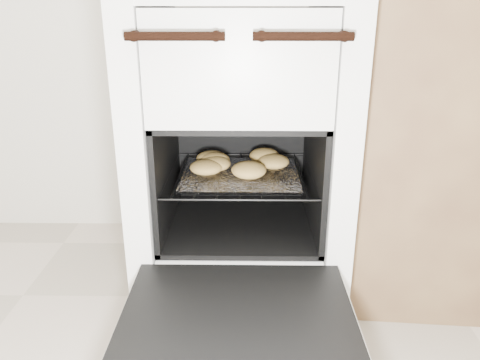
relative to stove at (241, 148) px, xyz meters
name	(u,v)px	position (x,y,z in m)	size (l,w,h in m)	color
stove	(241,148)	(0.00, 0.00, 0.00)	(0.59, 0.66, 0.91)	white
oven_door	(238,318)	(0.00, -0.50, -0.25)	(0.53, 0.41, 0.04)	black
oven_rack	(240,174)	(0.00, -0.07, -0.06)	(0.43, 0.41, 0.01)	black
foil_sheet	(240,175)	(0.00, -0.09, -0.05)	(0.34, 0.30, 0.01)	silver
baked_rolls	(235,162)	(-0.02, -0.05, -0.03)	(0.30, 0.27, 0.05)	tan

